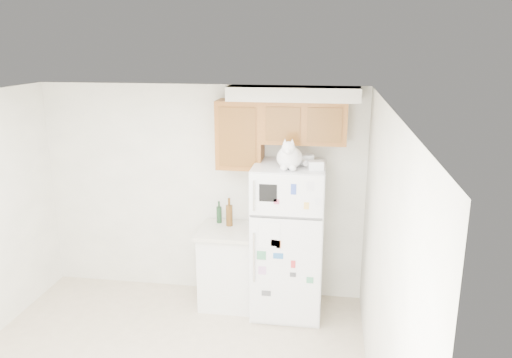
% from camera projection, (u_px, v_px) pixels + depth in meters
% --- Properties ---
extents(room_shell, '(3.84, 4.04, 2.52)m').
position_uv_depth(room_shell, '(161.00, 203.00, 4.10)').
color(room_shell, white).
rests_on(room_shell, ground_plane).
extents(refrigerator, '(0.76, 0.78, 1.70)m').
position_uv_depth(refrigerator, '(288.00, 240.00, 5.47)').
color(refrigerator, white).
rests_on(refrigerator, ground_plane).
extents(base_counter, '(0.64, 0.64, 0.92)m').
position_uv_depth(base_counter, '(229.00, 266.00, 5.75)').
color(base_counter, white).
rests_on(base_counter, ground_plane).
extents(cat, '(0.33, 0.48, 0.34)m').
position_uv_depth(cat, '(290.00, 157.00, 5.08)').
color(cat, white).
rests_on(cat, refrigerator).
extents(storage_box_back, '(0.21, 0.17, 0.10)m').
position_uv_depth(storage_box_back, '(304.00, 159.00, 5.31)').
color(storage_box_back, white).
rests_on(storage_box_back, refrigerator).
extents(storage_box_front, '(0.17, 0.13, 0.09)m').
position_uv_depth(storage_box_front, '(316.00, 165.00, 5.05)').
color(storage_box_front, white).
rests_on(storage_box_front, refrigerator).
extents(bottle_green, '(0.06, 0.06, 0.26)m').
position_uv_depth(bottle_green, '(219.00, 212.00, 5.78)').
color(bottle_green, '#19381E').
rests_on(bottle_green, base_counter).
extents(bottle_amber, '(0.08, 0.08, 0.33)m').
position_uv_depth(bottle_amber, '(229.00, 212.00, 5.68)').
color(bottle_amber, '#593814').
rests_on(bottle_amber, base_counter).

